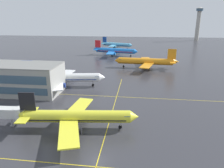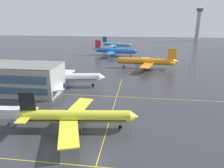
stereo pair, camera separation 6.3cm
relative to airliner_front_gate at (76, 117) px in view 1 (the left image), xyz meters
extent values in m
plane|color=#333338|center=(8.50, -12.86, -3.62)|extent=(600.00, 600.00, 0.00)
cylinder|color=yellow|center=(0.48, 0.05, 0.06)|extent=(28.94, 6.63, 3.41)
cone|color=yellow|center=(15.91, 1.81, 0.06)|extent=(2.70, 3.59, 3.34)
cone|color=yellow|center=(-15.22, -1.73, 0.42)|extent=(3.22, 3.54, 3.24)
cube|color=black|center=(-12.91, -1.46, 4.28)|extent=(4.32, 0.81, 5.39)
cube|color=yellow|center=(-13.05, -4.19, 0.42)|extent=(3.38, 4.96, 0.22)
cube|color=yellow|center=(-13.66, 1.16, 0.42)|extent=(3.38, 4.96, 0.22)
cube|color=yellow|center=(0.45, -7.63, -0.48)|extent=(8.70, 14.25, 0.36)
cube|color=yellow|center=(-1.28, 7.54, -0.48)|extent=(5.94, 13.86, 0.36)
cylinder|color=black|center=(1.18, -4.56, -1.64)|extent=(3.25, 2.22, 1.89)
cylinder|color=black|center=(0.13, 4.71, -1.64)|extent=(3.25, 2.22, 1.89)
cube|color=#385166|center=(13.86, 1.57, 0.56)|extent=(1.96, 3.30, 0.63)
cube|color=black|center=(0.48, 0.05, -0.36)|extent=(26.66, 6.41, 0.32)
cylinder|color=#99999E|center=(12.08, 1.37, -2.14)|extent=(0.25, 0.25, 1.48)
cylinder|color=black|center=(12.08, 1.37, -3.12)|extent=(1.03, 0.51, 0.99)
cylinder|color=#99999E|center=(-1.04, -2.47, -2.14)|extent=(0.25, 0.25, 1.48)
cylinder|color=black|center=(-1.04, -2.47, -3.12)|extent=(1.03, 0.51, 0.99)
cylinder|color=#99999E|center=(-1.57, 2.17, -2.14)|extent=(0.25, 0.25, 1.48)
cylinder|color=black|center=(-1.57, 2.17, -3.12)|extent=(1.03, 0.51, 0.99)
cylinder|color=white|center=(-16.36, 35.16, 0.50)|extent=(32.37, 8.49, 3.82)
cone|color=white|center=(0.83, 37.71, 0.50)|extent=(3.13, 4.08, 3.74)
cone|color=white|center=(-33.86, 32.57, 0.90)|extent=(3.71, 4.06, 3.63)
cube|color=navy|center=(-31.28, 32.96, 5.23)|extent=(4.82, 1.06, 6.03)
cube|color=white|center=(-31.33, 29.90, 0.90)|extent=(3.95, 5.64, 0.24)
cube|color=white|center=(-32.21, 35.87, 0.90)|extent=(3.95, 5.64, 0.24)
cube|color=white|center=(-16.11, 26.57, -0.10)|extent=(10.16, 15.95, 0.40)
cube|color=white|center=(-18.61, 43.47, -0.10)|extent=(6.16, 15.37, 0.40)
cylinder|color=navy|center=(-15.40, 30.02, -1.41)|extent=(3.69, 2.59, 2.11)
cylinder|color=navy|center=(-16.93, 40.36, -1.41)|extent=(3.69, 2.59, 2.11)
cube|color=#385166|center=(-1.45, 37.37, 1.05)|extent=(2.30, 3.74, 0.70)
cube|color=navy|center=(-16.36, 35.16, 0.02)|extent=(29.83, 8.15, 0.36)
cylinder|color=#99999E|center=(-3.44, 37.08, -1.96)|extent=(0.28, 0.28, 1.66)
cylinder|color=black|center=(-3.44, 37.08, -3.07)|extent=(1.16, 0.61, 1.11)
cylinder|color=#99999E|center=(-17.97, 32.28, -1.96)|extent=(0.28, 0.28, 1.66)
cylinder|color=black|center=(-17.97, 32.28, -3.07)|extent=(1.16, 0.61, 1.11)
cylinder|color=#99999E|center=(-18.74, 37.45, -1.96)|extent=(0.28, 0.28, 1.66)
cylinder|color=black|center=(-18.74, 37.45, -3.07)|extent=(1.16, 0.61, 1.11)
cylinder|color=orange|center=(20.60, 75.86, 0.53)|extent=(32.51, 5.30, 3.84)
cone|color=orange|center=(3.12, 76.65, 0.53)|extent=(2.80, 3.88, 3.77)
cone|color=orange|center=(38.38, 75.05, 0.93)|extent=(3.40, 3.79, 3.65)
cube|color=orange|center=(35.76, 75.17, 5.28)|extent=(4.87, 0.58, 6.07)
cube|color=orange|center=(36.40, 78.18, 0.93)|extent=(3.47, 5.40, 0.24)
cube|color=orange|center=(36.12, 72.12, 0.93)|extent=(3.47, 5.40, 0.24)
cube|color=orange|center=(22.00, 84.40, -0.08)|extent=(7.67, 15.83, 0.40)
cube|color=orange|center=(21.22, 67.22, -0.08)|extent=(8.91, 16.01, 0.40)
cylinder|color=#333338|center=(20.63, 81.12, -1.39)|extent=(3.53, 2.28, 2.12)
cylinder|color=#333338|center=(20.16, 70.61, -1.39)|extent=(3.53, 2.28, 2.12)
cube|color=#385166|center=(5.44, 76.54, 1.09)|extent=(1.98, 3.62, 0.71)
cube|color=orange|center=(20.60, 75.86, 0.05)|extent=(29.93, 5.22, 0.36)
cylinder|color=#99999E|center=(7.46, 76.45, -1.95)|extent=(0.28, 0.28, 1.67)
cylinder|color=black|center=(7.46, 76.45, -3.06)|extent=(1.13, 0.51, 1.11)
cylinder|color=#99999E|center=(22.74, 78.39, -1.95)|extent=(0.28, 0.28, 1.67)
cylinder|color=black|center=(22.74, 78.39, -3.06)|extent=(1.13, 0.51, 1.11)
cylinder|color=#99999E|center=(22.50, 73.14, -1.95)|extent=(0.28, 0.28, 1.67)
cylinder|color=black|center=(22.50, 73.14, -3.06)|extent=(1.13, 0.51, 1.11)
cylinder|color=blue|center=(-2.36, 116.39, 0.45)|extent=(31.90, 9.80, 3.77)
cone|color=blue|center=(14.50, 113.09, 0.45)|extent=(3.24, 4.12, 3.70)
cone|color=blue|center=(-19.50, 119.74, 0.85)|extent=(3.81, 4.13, 3.58)
cube|color=red|center=(-16.97, 119.25, 5.12)|extent=(4.74, 1.27, 5.96)
cube|color=blue|center=(-18.03, 116.42, 0.85)|extent=(4.11, 5.68, 0.24)
cube|color=blue|center=(-16.88, 122.26, 0.85)|extent=(4.11, 5.68, 0.24)
cube|color=blue|center=(-4.95, 108.30, -0.14)|extent=(5.40, 14.97, 0.40)
cube|color=blue|center=(-1.71, 124.86, -0.14)|extent=(10.58, 15.72, 0.40)
cylinder|color=blue|center=(-3.15, 111.28, -1.43)|extent=(3.71, 2.69, 2.08)
cylinder|color=blue|center=(-1.17, 121.41, -1.43)|extent=(3.71, 2.69, 2.08)
cube|color=#385166|center=(12.26, 113.52, 1.00)|extent=(2.42, 3.75, 0.69)
cube|color=red|center=(-2.36, 116.39, -0.02)|extent=(29.41, 9.35, 0.36)
cylinder|color=#99999E|center=(10.31, 113.91, -1.98)|extent=(0.28, 0.28, 1.64)
cylinder|color=black|center=(10.31, 113.91, -3.07)|extent=(1.16, 0.65, 1.09)
cylinder|color=#99999E|center=(-4.80, 114.23, -1.98)|extent=(0.28, 0.28, 1.64)
cylinder|color=black|center=(-4.80, 114.23, -3.07)|extent=(1.16, 0.65, 1.09)
cylinder|color=#99999E|center=(-3.81, 119.30, -1.98)|extent=(0.28, 0.28, 1.64)
cylinder|color=black|center=(-3.81, 119.30, -3.07)|extent=(1.16, 0.65, 1.09)
cylinder|color=#5BB7E5|center=(-5.73, 158.41, 0.07)|extent=(28.33, 12.78, 3.42)
cone|color=#5BB7E5|center=(8.97, 153.25, 0.07)|extent=(3.32, 3.94, 3.35)
cone|color=#5BB7E5|center=(-20.69, 163.67, 0.44)|extent=(3.80, 4.02, 3.25)
cube|color=navy|center=(-18.48, 162.89, 4.31)|extent=(4.19, 1.74, 5.40)
cube|color=#5BB7E5|center=(-19.80, 160.49, 0.44)|extent=(4.27, 5.37, 0.22)
cube|color=#5BB7E5|center=(-18.01, 165.59, 0.44)|extent=(4.27, 5.37, 0.22)
cube|color=#5BB7E5|center=(-9.12, 151.49, -0.47)|extent=(6.37, 14.00, 0.36)
cube|color=#5BB7E5|center=(-4.04, 165.94, -0.47)|extent=(11.03, 13.98, 0.36)
cylinder|color=#5BB7E5|center=(-7.11, 153.94, -1.64)|extent=(3.52, 2.80, 1.89)
cylinder|color=#5BB7E5|center=(-4.01, 162.77, -1.64)|extent=(3.52, 2.80, 1.89)
cube|color=#385166|center=(7.02, 153.94, 0.57)|extent=(2.57, 3.51, 0.63)
cube|color=navy|center=(-5.73, 158.41, -0.35)|extent=(26.16, 12.05, 0.32)
cylinder|color=#99999E|center=(5.32, 154.54, -2.13)|extent=(0.25, 0.25, 1.49)
cylinder|color=black|center=(5.32, 154.54, -3.12)|extent=(1.07, 0.71, 0.99)
cylinder|color=#99999E|center=(-8.20, 156.80, -2.13)|extent=(0.25, 0.25, 1.49)
cylinder|color=black|center=(-8.20, 156.80, -3.12)|extent=(1.07, 0.71, 0.99)
cylinder|color=#99999E|center=(-6.65, 161.22, -2.13)|extent=(0.25, 0.25, 1.49)
cylinder|color=black|center=(-6.65, 161.22, -3.12)|extent=(1.07, 0.71, 0.99)
cube|color=yellow|center=(8.50, -14.86, -3.61)|extent=(126.08, 0.20, 0.01)
cube|color=yellow|center=(8.50, 25.59, -3.61)|extent=(126.08, 0.20, 0.01)
cube|color=yellow|center=(8.50, 5.36, -3.61)|extent=(0.20, 88.99, 0.01)
cylinder|color=silver|center=(-15.81, -0.73, 0.48)|extent=(3.38, 3.38, 2.97)
cube|color=#47474C|center=(-14.51, -0.66, 0.48)|extent=(1.74, 3.04, 2.97)
cylinder|color=#99999E|center=(-18.68, -0.86, -1.57)|extent=(0.56, 0.56, 4.10)
cube|color=#99999E|center=(-18.68, -0.86, -3.52)|extent=(1.15, 1.15, 0.20)
cylinder|color=#ADA89E|center=(90.91, 241.55, 14.84)|extent=(5.20, 5.20, 36.92)
cylinder|color=#385166|center=(90.91, 241.55, 34.90)|extent=(8.40, 8.40, 3.20)
cone|color=#ADA89E|center=(90.91, 241.55, 37.40)|extent=(8.82, 8.82, 1.80)
camera|label=1|loc=(16.38, -50.25, 26.05)|focal=33.56mm
camera|label=2|loc=(16.45, -50.24, 26.05)|focal=33.56mm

